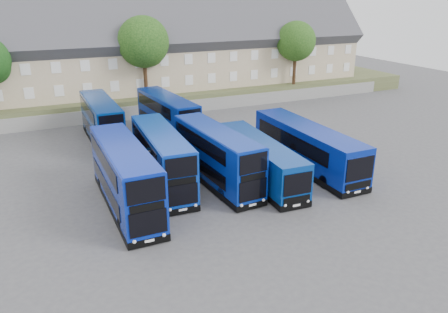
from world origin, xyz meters
TOP-DOWN VIEW (x-y plane):
  - ground at (0.00, 0.00)m, footprint 120.00×120.00m
  - retaining_wall at (0.00, 24.00)m, footprint 70.00×0.40m
  - earth_bank at (0.00, 34.00)m, footprint 80.00×20.00m
  - terrace_row at (3.00, 30.00)m, footprint 60.00×10.40m
  - dd_front_left at (-5.69, 2.43)m, footprint 2.51×10.84m
  - dd_front_mid at (-2.43, 4.95)m, footprint 2.93×10.48m
  - dd_front_right at (1.34, 3.70)m, footprint 3.04×10.49m
  - dd_rear_left at (-4.68, 16.81)m, footprint 2.40×10.37m
  - dd_rear_right at (1.43, 15.73)m, footprint 3.29×10.57m
  - coach_east_a at (4.55, 2.92)m, footprint 2.96×11.42m
  - coach_east_b at (9.28, 3.53)m, footprint 2.66×12.60m
  - tree_mid at (2.15, 25.60)m, footprint 5.76×5.76m
  - tree_east at (22.15, 25.10)m, footprint 5.12×5.12m
  - tree_far at (28.15, 32.10)m, footprint 5.44×5.44m

SIDE VIEW (x-z plane):
  - ground at x=0.00m, z-range 0.00..0.00m
  - retaining_wall at x=0.00m, z-range 0.00..1.50m
  - earth_bank at x=0.00m, z-range 0.00..2.00m
  - coach_east_a at x=4.55m, z-range -0.03..3.06m
  - coach_east_b at x=9.28m, z-range -0.03..3.41m
  - dd_rear_left at x=-4.68m, z-range -0.04..4.07m
  - dd_front_mid at x=-2.43m, z-range -0.04..4.08m
  - dd_front_right at x=1.34m, z-range -0.04..4.08m
  - dd_rear_right at x=1.43m, z-range -0.04..4.10m
  - dd_front_left at x=-5.69m, z-range -0.04..4.26m
  - terrace_row at x=3.00m, z-range 1.00..12.20m
  - tree_east at x=22.15m, z-range 3.31..11.47m
  - tree_far at x=28.15m, z-range 3.39..12.06m
  - tree_mid at x=2.15m, z-range 3.48..12.66m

